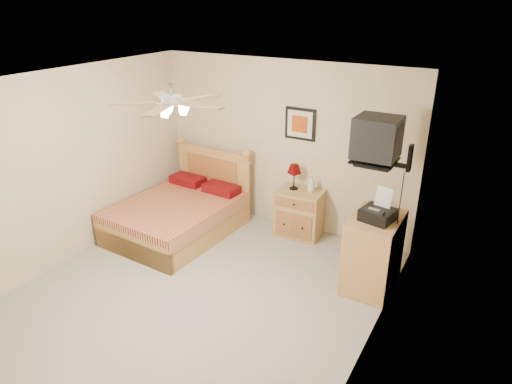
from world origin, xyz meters
TOP-DOWN VIEW (x-y plane):
  - floor at (0.00, 0.00)m, footprint 4.50×4.50m
  - ceiling at (0.00, 0.00)m, footprint 4.00×4.50m
  - wall_back at (0.00, 2.25)m, footprint 4.00×0.04m
  - wall_left at (-2.00, 0.00)m, footprint 0.04×4.50m
  - wall_right at (2.00, 0.00)m, footprint 0.04×4.50m
  - bed at (-1.18, 1.12)m, footprint 1.50×1.92m
  - nightstand at (0.42, 2.00)m, footprint 0.68×0.53m
  - table_lamp at (0.29, 2.03)m, footprint 0.26×0.26m
  - lotion_bottle at (0.56, 2.05)m, footprint 0.10×0.10m
  - framed_picture at (0.27, 2.23)m, footprint 0.46×0.04m
  - dresser at (1.73, 1.23)m, footprint 0.55×0.79m
  - fax_machine at (1.75, 1.16)m, footprint 0.41×0.42m
  - magazine_lower at (1.66, 1.54)m, footprint 0.20×0.27m
  - magazine_upper at (1.66, 1.55)m, footprint 0.28×0.31m
  - wall_tv at (1.75, 1.34)m, footprint 0.56×0.46m
  - ceiling_fan at (0.00, -0.20)m, footprint 1.14×1.14m

SIDE VIEW (x-z plane):
  - floor at x=0.00m, z-range 0.00..0.00m
  - nightstand at x=0.42m, z-range 0.00..0.70m
  - dresser at x=1.73m, z-range 0.00..0.93m
  - bed at x=-1.18m, z-range 0.00..1.19m
  - lotion_bottle at x=0.56m, z-range 0.70..0.95m
  - table_lamp at x=0.29m, z-range 0.70..1.08m
  - magazine_lower at x=1.66m, z-range 0.93..0.96m
  - magazine_upper at x=1.66m, z-range 0.96..0.98m
  - fax_machine at x=1.75m, z-range 0.93..1.30m
  - wall_back at x=0.00m, z-range 0.00..2.50m
  - wall_left at x=-2.00m, z-range 0.00..2.50m
  - wall_right at x=2.00m, z-range 0.00..2.50m
  - framed_picture at x=0.27m, z-range 1.39..1.85m
  - wall_tv at x=1.75m, z-range 1.52..2.10m
  - ceiling_fan at x=0.00m, z-range 2.22..2.50m
  - ceiling at x=0.00m, z-range 2.48..2.52m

